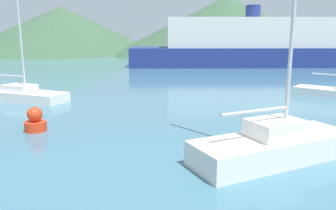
# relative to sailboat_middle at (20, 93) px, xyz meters

# --- Properties ---
(sailboat_middle) EXTENTS (6.44, 2.79, 9.92)m
(sailboat_middle) POSITION_rel_sailboat_middle_xyz_m (0.00, 0.00, 0.00)
(sailboat_middle) COLOR white
(sailboat_middle) RESTS_ON ground_plane
(sailboat_outer) EXTENTS (5.35, 4.78, 11.51)m
(sailboat_outer) POSITION_rel_sailboat_middle_xyz_m (14.29, -6.90, 0.14)
(sailboat_outer) COLOR white
(sailboat_outer) RESTS_ON ground_plane
(ferry_distant) EXTENTS (31.92, 14.63, 7.63)m
(ferry_distant) POSITION_rel_sailboat_middle_xyz_m (14.12, 27.16, 2.22)
(ferry_distant) COLOR navy
(ferry_distant) RESTS_ON ground_plane
(buoy_marker) EXTENTS (0.88, 0.88, 1.01)m
(buoy_marker) POSITION_rel_sailboat_middle_xyz_m (4.99, -5.71, -0.02)
(buoy_marker) COLOR red
(buoy_marker) RESTS_ON ground_plane
(hill_west) EXTENTS (44.84, 44.84, 10.37)m
(hill_west) POSITION_rel_sailboat_middle_xyz_m (-27.93, 52.57, 4.75)
(hill_west) COLOR #38563D
(hill_west) RESTS_ON ground_plane
(hill_central) EXTENTS (48.59, 48.59, 11.81)m
(hill_central) POSITION_rel_sailboat_middle_xyz_m (9.39, 54.02, 5.47)
(hill_central) COLOR #38563D
(hill_central) RESTS_ON ground_plane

